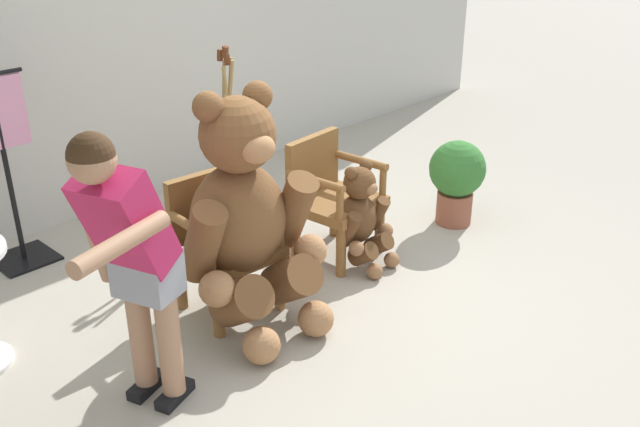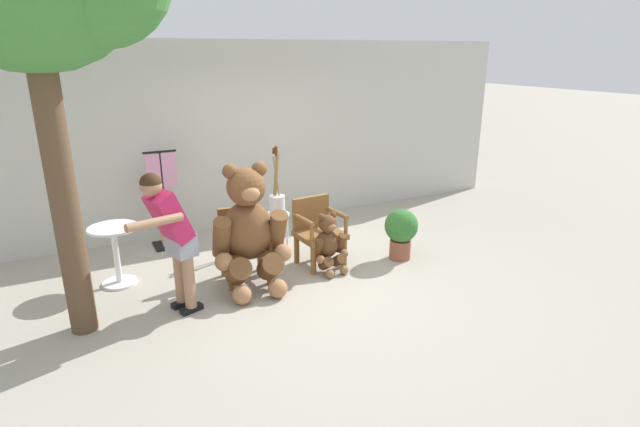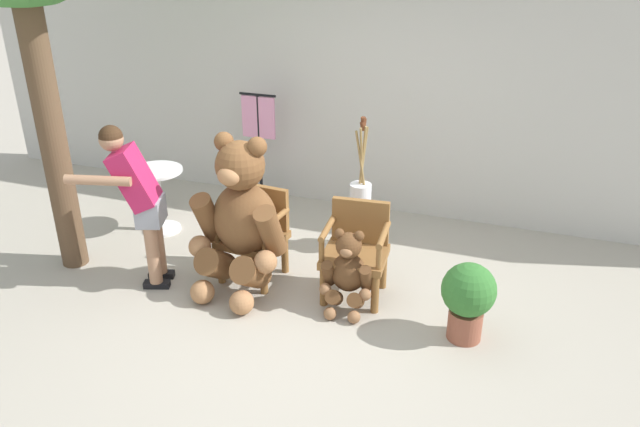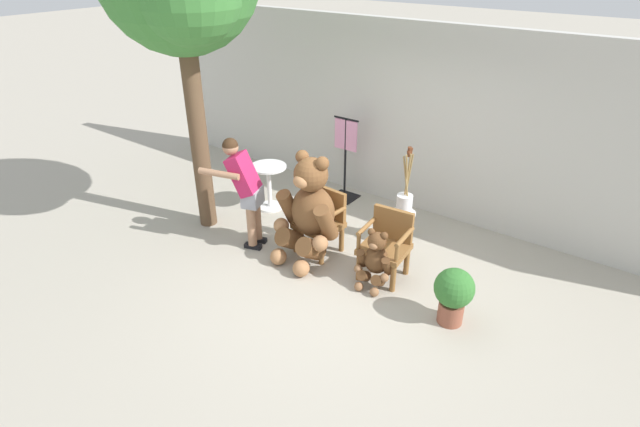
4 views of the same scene
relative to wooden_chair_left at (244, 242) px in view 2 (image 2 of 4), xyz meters
The scene contains 12 objects.
ground_plane 0.81m from the wooden_chair_left, 41.79° to the right, with size 60.00×60.00×0.00m, color #A8A091.
back_wall 2.23m from the wooden_chair_left, 75.78° to the left, with size 10.00×0.16×2.80m, color beige.
wooden_chair_left is the anchor object (origin of this frame).
wooden_chair_right 0.99m from the wooden_chair_left, ahead, with size 0.60×0.56×0.86m.
teddy_bear_large 0.37m from the wooden_chair_left, 92.63° to the right, with size 0.89×0.86×1.47m.
teddy_bear_small 1.04m from the wooden_chair_left, 15.76° to the right, with size 0.46×0.45×0.76m.
person_visitor 1.12m from the wooden_chair_left, 151.76° to the right, with size 0.71×0.64×1.55m.
white_stool 1.16m from the wooden_chair_left, 47.18° to the left, with size 0.34×0.34×0.46m.
brush_bucket 1.17m from the wooden_chair_left, 47.24° to the left, with size 0.22×0.22×0.96m.
round_side_table 1.48m from the wooden_chair_left, 159.69° to the left, with size 0.56×0.56×0.72m.
potted_plant 2.07m from the wooden_chair_left, 10.28° to the right, with size 0.44×0.44×0.68m.
clothing_display_stand 1.65m from the wooden_chair_left, 112.67° to the left, with size 0.44×0.40×1.36m.
Camera 2 is at (-2.20, -4.92, 2.65)m, focal length 28.00 mm.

